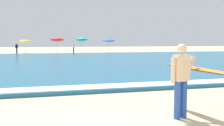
% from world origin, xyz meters
% --- Properties ---
extents(sea, '(120.00, 28.00, 0.14)m').
position_xyz_m(sea, '(0.00, 18.30, 0.07)').
color(sea, '#1E6084').
rests_on(sea, ground).
extents(surf_foam, '(120.00, 0.91, 0.01)m').
position_xyz_m(surf_foam, '(0.00, 4.90, 0.15)').
color(surf_foam, white).
rests_on(surf_foam, sea).
extents(surfer_with_board, '(1.12, 2.32, 1.73)m').
position_xyz_m(surfer_with_board, '(2.26, 1.26, 1.02)').
color(surfer_with_board, '#284CA3').
rests_on(surfer_with_board, ground).
extents(beach_umbrella_2, '(1.87, 1.89, 2.11)m').
position_xyz_m(beach_umbrella_2, '(-4.59, 36.05, 1.85)').
color(beach_umbrella_2, beige).
rests_on(beach_umbrella_2, ground).
extents(beach_umbrella_3, '(2.07, 2.10, 2.41)m').
position_xyz_m(beach_umbrella_3, '(0.21, 34.67, 2.08)').
color(beach_umbrella_3, beige).
rests_on(beach_umbrella_3, ground).
extents(beach_umbrella_4, '(1.78, 1.80, 2.42)m').
position_xyz_m(beach_umbrella_4, '(3.89, 33.68, 2.10)').
color(beach_umbrella_4, beige).
rests_on(beach_umbrella_4, ground).
extents(beach_umbrella_5, '(2.14, 2.17, 2.30)m').
position_xyz_m(beach_umbrella_5, '(8.55, 35.53, 1.98)').
color(beach_umbrella_5, beige).
rests_on(beach_umbrella_5, ground).
extents(beachgoer_near_row_left, '(0.32, 0.20, 1.58)m').
position_xyz_m(beachgoer_near_row_left, '(-5.43, 32.75, 0.84)').
color(beachgoer_near_row_left, '#383842').
rests_on(beachgoer_near_row_left, ground).
extents(beachgoer_near_row_mid, '(0.32, 0.20, 1.58)m').
position_xyz_m(beachgoer_near_row_mid, '(2.65, 34.03, 0.84)').
color(beachgoer_near_row_mid, '#383842').
rests_on(beachgoer_near_row_mid, ground).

